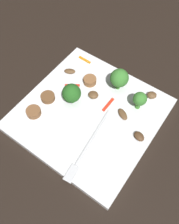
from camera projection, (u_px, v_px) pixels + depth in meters
ground_plane at (90, 116)px, 0.54m from camera, size 1.40×1.40×0.00m
plate at (90, 114)px, 0.54m from camera, size 0.29×0.29×0.02m
fork at (86, 149)px, 0.48m from camera, size 0.18×0.03×0.00m
broccoli_floret_0 at (140, 99)px, 0.51m from camera, size 0.03×0.03×0.05m
broccoli_floret_1 at (119, 78)px, 0.53m from camera, size 0.04×0.04×0.06m
broccoli_floret_2 at (72, 92)px, 0.52m from camera, size 0.04×0.04×0.05m
sausage_slice_0 at (34, 112)px, 0.52m from camera, size 0.04×0.04×0.01m
sausage_slice_1 at (90, 81)px, 0.57m from camera, size 0.04×0.04×0.01m
sausage_slice_2 at (48, 97)px, 0.54m from camera, size 0.05×0.05×0.01m
mushroom_0 at (139, 136)px, 0.49m from camera, size 0.03×0.03×0.01m
mushroom_1 at (123, 114)px, 0.52m from camera, size 0.03×0.04×0.01m
mushroom_2 at (70, 71)px, 0.59m from camera, size 0.03×0.03×0.01m
mushroom_3 at (152, 95)px, 0.55m from camera, size 0.03×0.03×0.01m
mushroom_4 at (93, 95)px, 0.55m from camera, size 0.03×0.03×0.01m
pepper_strip_0 at (72, 85)px, 0.57m from camera, size 0.02×0.03×0.00m
pepper_strip_1 at (85, 60)px, 0.61m from camera, size 0.01×0.04×0.00m
pepper_strip_2 at (108, 105)px, 0.54m from camera, size 0.04×0.01×0.00m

